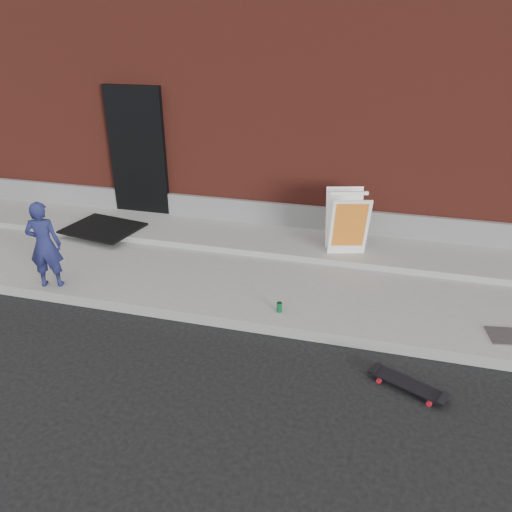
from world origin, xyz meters
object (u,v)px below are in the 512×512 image
(pizza_sign, at_px, (347,222))
(soda_can, at_px, (279,307))
(skateboard, at_px, (407,384))
(child, at_px, (44,245))

(pizza_sign, relative_size, soda_can, 7.31)
(pizza_sign, bearing_deg, skateboard, -71.15)
(skateboard, bearing_deg, child, 170.59)
(skateboard, distance_m, soda_can, 1.85)
(skateboard, relative_size, soda_can, 6.21)
(pizza_sign, height_order, soda_can, pizza_sign)
(child, distance_m, pizza_sign, 4.36)
(skateboard, height_order, pizza_sign, pizza_sign)
(child, distance_m, soda_can, 3.29)
(skateboard, bearing_deg, pizza_sign, 108.85)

